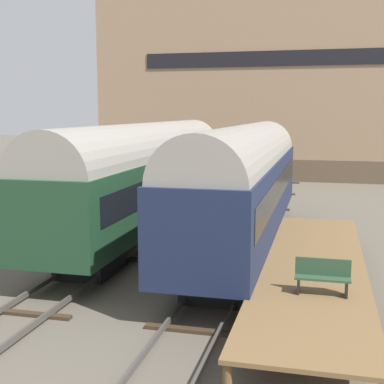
# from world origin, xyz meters

# --- Properties ---
(ground_plane) EXTENTS (200.00, 200.00, 0.00)m
(ground_plane) POSITION_xyz_m (0.00, 0.00, 0.00)
(ground_plane) COLOR #60594C
(track_middle) EXTENTS (2.60, 60.00, 0.26)m
(track_middle) POSITION_xyz_m (0.00, 0.00, 0.14)
(track_middle) COLOR #4C4742
(track_middle) RESTS_ON ground
(track_right) EXTENTS (2.60, 60.00, 0.26)m
(track_right) POSITION_xyz_m (4.77, 0.00, 0.14)
(track_right) COLOR #4C4742
(track_right) RESTS_ON ground
(train_car_green) EXTENTS (3.10, 18.95, 5.15)m
(train_car_green) POSITION_xyz_m (0.00, 7.34, 2.91)
(train_car_green) COLOR black
(train_car_green) RESTS_ON ground
(train_car_navy) EXTENTS (2.95, 17.33, 5.13)m
(train_car_navy) POSITION_xyz_m (4.77, 5.60, 2.92)
(train_car_navy) COLOR black
(train_car_navy) RESTS_ON ground
(station_platform) EXTENTS (3.15, 14.20, 1.01)m
(station_platform) POSITION_xyz_m (7.66, 0.69, 0.94)
(station_platform) COLOR brown
(station_platform) RESTS_ON ground
(bench) EXTENTS (1.40, 0.40, 0.91)m
(bench) POSITION_xyz_m (7.97, -2.13, 1.50)
(bench) COLOR #2D4C33
(bench) RESTS_ON station_platform
(warehouse_building) EXTENTS (30.53, 12.76, 17.86)m
(warehouse_building) POSITION_xyz_m (3.83, 34.40, 8.93)
(warehouse_building) COLOR brown
(warehouse_building) RESTS_ON ground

